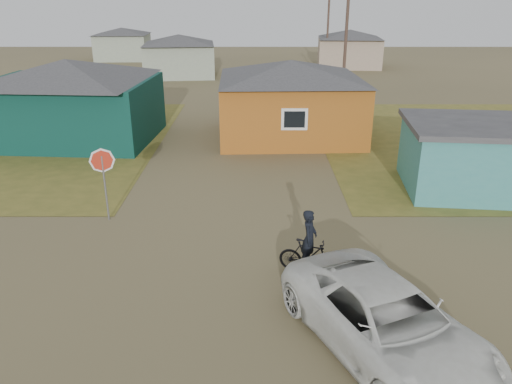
% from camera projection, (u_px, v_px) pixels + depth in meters
% --- Properties ---
extents(ground, '(120.00, 120.00, 0.00)m').
position_uv_depth(ground, '(227.00, 281.00, 12.99)').
color(ground, olive).
extents(house_teal, '(8.93, 7.08, 4.00)m').
position_uv_depth(house_teal, '(70.00, 99.00, 24.75)').
color(house_teal, '#082F29').
rests_on(house_teal, ground).
extents(house_yellow, '(7.72, 6.76, 3.90)m').
position_uv_depth(house_yellow, '(290.00, 98.00, 25.23)').
color(house_yellow, '#A05718').
rests_on(house_yellow, ground).
extents(shed_turquoise, '(6.71, 4.93, 2.60)m').
position_uv_depth(shed_turquoise, '(491.00, 157.00, 18.53)').
color(shed_turquoise, teal).
rests_on(shed_turquoise, ground).
extents(house_pale_west, '(7.04, 6.15, 3.60)m').
position_uv_depth(house_pale_west, '(179.00, 55.00, 43.85)').
color(house_pale_west, '#939E87').
rests_on(house_pale_west, ground).
extents(house_beige_east, '(6.95, 6.05, 3.60)m').
position_uv_depth(house_beige_east, '(349.00, 48.00, 49.41)').
color(house_beige_east, tan).
rests_on(house_beige_east, ground).
extents(house_pale_north, '(6.28, 5.81, 3.40)m').
position_uv_depth(house_pale_north, '(123.00, 43.00, 55.03)').
color(house_pale_north, '#939E87').
rests_on(house_pale_north, ground).
extents(utility_pole_near, '(1.40, 0.20, 8.00)m').
position_uv_depth(utility_pole_near, '(346.00, 40.00, 31.86)').
color(utility_pole_near, '#49352B').
rests_on(utility_pole_near, ground).
extents(utility_pole_far, '(1.40, 0.20, 8.00)m').
position_uv_depth(utility_pole_far, '(328.00, 25.00, 46.71)').
color(utility_pole_far, '#49352B').
rests_on(utility_pole_far, ground).
extents(stop_sign, '(0.80, 0.12, 2.46)m').
position_uv_depth(stop_sign, '(103.00, 168.00, 15.82)').
color(stop_sign, gray).
rests_on(stop_sign, ground).
extents(cyclist, '(1.67, 0.94, 1.82)m').
position_uv_depth(cyclist, '(309.00, 251.00, 13.14)').
color(cyclist, black).
rests_on(cyclist, ground).
extents(vehicle, '(4.44, 5.87, 1.48)m').
position_uv_depth(vehicle, '(387.00, 322.00, 10.18)').
color(vehicle, white).
rests_on(vehicle, ground).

